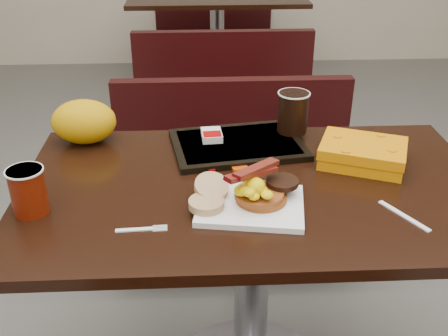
{
  "coord_description": "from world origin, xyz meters",
  "views": [
    {
      "loc": [
        -0.14,
        -1.16,
        1.43
      ],
      "look_at": [
        -0.08,
        0.0,
        0.8
      ],
      "focal_mm": 42.35,
      "sensor_mm": 36.0,
      "label": 1
    }
  ],
  "objects_px": {
    "platter": "(251,205)",
    "coffee_cup_far": "(293,112)",
    "tray": "(238,145)",
    "bench_far_s": "(222,83)",
    "table_far": "(217,48)",
    "pancake_stack": "(261,195)",
    "paper_bag": "(84,122)",
    "clamshell": "(363,153)",
    "bench_far_n": "(214,27)",
    "bench_near_n": "(235,181)",
    "hashbrown_sleeve_left": "(212,135)",
    "coffee_cup_near": "(28,191)",
    "knife": "(404,216)",
    "table_near": "(251,296)",
    "fork": "(134,230)"
  },
  "relations": [
    {
      "from": "platter",
      "to": "coffee_cup_far",
      "type": "relative_size",
      "value": 2.03
    },
    {
      "from": "platter",
      "to": "tray",
      "type": "relative_size",
      "value": 0.67
    },
    {
      "from": "bench_far_s",
      "to": "tray",
      "type": "relative_size",
      "value": 2.68
    },
    {
      "from": "table_far",
      "to": "platter",
      "type": "xyz_separation_m",
      "value": [
        -0.02,
        -2.71,
        0.38
      ]
    },
    {
      "from": "pancake_stack",
      "to": "paper_bag",
      "type": "xyz_separation_m",
      "value": [
        -0.48,
        0.38,
        0.04
      ]
    },
    {
      "from": "table_far",
      "to": "clamshell",
      "type": "relative_size",
      "value": 5.35
    },
    {
      "from": "table_far",
      "to": "bench_far_n",
      "type": "bearing_deg",
      "value": 90.0
    },
    {
      "from": "bench_near_n",
      "to": "platter",
      "type": "height_order",
      "value": "platter"
    },
    {
      "from": "bench_far_n",
      "to": "hashbrown_sleeve_left",
      "type": "height_order",
      "value": "hashbrown_sleeve_left"
    },
    {
      "from": "bench_far_s",
      "to": "coffee_cup_near",
      "type": "bearing_deg",
      "value": -104.98
    },
    {
      "from": "bench_near_n",
      "to": "paper_bag",
      "type": "xyz_separation_m",
      "value": [
        -0.48,
        -0.42,
        0.46
      ]
    },
    {
      "from": "platter",
      "to": "knife",
      "type": "xyz_separation_m",
      "value": [
        0.35,
        -0.05,
        -0.01
      ]
    },
    {
      "from": "tray",
      "to": "table_far",
      "type": "bearing_deg",
      "value": 80.04
    },
    {
      "from": "table_near",
      "to": "tray",
      "type": "distance_m",
      "value": 0.44
    },
    {
      "from": "fork",
      "to": "hashbrown_sleeve_left",
      "type": "height_order",
      "value": "hashbrown_sleeve_left"
    },
    {
      "from": "bench_near_n",
      "to": "paper_bag",
      "type": "bearing_deg",
      "value": -138.47
    },
    {
      "from": "bench_near_n",
      "to": "clamshell",
      "type": "xyz_separation_m",
      "value": [
        0.31,
        -0.6,
        0.42
      ]
    },
    {
      "from": "pancake_stack",
      "to": "coffee_cup_far",
      "type": "height_order",
      "value": "coffee_cup_far"
    },
    {
      "from": "coffee_cup_near",
      "to": "paper_bag",
      "type": "bearing_deg",
      "value": 81.18
    },
    {
      "from": "bench_near_n",
      "to": "platter",
      "type": "distance_m",
      "value": 0.9
    },
    {
      "from": "table_far",
      "to": "pancake_stack",
      "type": "distance_m",
      "value": 2.73
    },
    {
      "from": "knife",
      "to": "hashbrown_sleeve_left",
      "type": "relative_size",
      "value": 1.86
    },
    {
      "from": "tray",
      "to": "hashbrown_sleeve_left",
      "type": "bearing_deg",
      "value": 150.19
    },
    {
      "from": "platter",
      "to": "hashbrown_sleeve_left",
      "type": "relative_size",
      "value": 3.15
    },
    {
      "from": "bench_far_s",
      "to": "knife",
      "type": "bearing_deg",
      "value": -80.88
    },
    {
      "from": "bench_far_n",
      "to": "paper_bag",
      "type": "relative_size",
      "value": 5.32
    },
    {
      "from": "hashbrown_sleeve_left",
      "to": "coffee_cup_near",
      "type": "bearing_deg",
      "value": -145.43
    },
    {
      "from": "table_near",
      "to": "table_far",
      "type": "height_order",
      "value": "same"
    },
    {
      "from": "fork",
      "to": "coffee_cup_far",
      "type": "relative_size",
      "value": 0.94
    },
    {
      "from": "tray",
      "to": "coffee_cup_far",
      "type": "height_order",
      "value": "coffee_cup_far"
    },
    {
      "from": "table_far",
      "to": "hashbrown_sleeve_left",
      "type": "bearing_deg",
      "value": -92.51
    },
    {
      "from": "coffee_cup_near",
      "to": "paper_bag",
      "type": "xyz_separation_m",
      "value": [
        0.06,
        0.38,
        0.01
      ]
    },
    {
      "from": "bench_far_n",
      "to": "coffee_cup_near",
      "type": "distance_m",
      "value": 3.47
    },
    {
      "from": "clamshell",
      "to": "paper_bag",
      "type": "bearing_deg",
      "value": -170.72
    },
    {
      "from": "bench_far_s",
      "to": "pancake_stack",
      "type": "distance_m",
      "value": 2.04
    },
    {
      "from": "bench_far_s",
      "to": "fork",
      "type": "bearing_deg",
      "value": -97.87
    },
    {
      "from": "bench_far_n",
      "to": "table_near",
      "type": "bearing_deg",
      "value": -90.0
    },
    {
      "from": "pancake_stack",
      "to": "coffee_cup_far",
      "type": "distance_m",
      "value": 0.41
    },
    {
      "from": "pancake_stack",
      "to": "knife",
      "type": "height_order",
      "value": "pancake_stack"
    },
    {
      "from": "bench_far_n",
      "to": "fork",
      "type": "height_order",
      "value": "fork"
    },
    {
      "from": "platter",
      "to": "knife",
      "type": "relative_size",
      "value": 1.69
    },
    {
      "from": "knife",
      "to": "paper_bag",
      "type": "xyz_separation_m",
      "value": [
        -0.81,
        0.44,
        0.06
      ]
    },
    {
      "from": "coffee_cup_near",
      "to": "hashbrown_sleeve_left",
      "type": "xyz_separation_m",
      "value": [
        0.43,
        0.35,
        -0.03
      ]
    },
    {
      "from": "bench_far_s",
      "to": "coffee_cup_far",
      "type": "height_order",
      "value": "coffee_cup_far"
    },
    {
      "from": "bench_far_n",
      "to": "paper_bag",
      "type": "distance_m",
      "value": 3.09
    },
    {
      "from": "bench_far_s",
      "to": "bench_far_n",
      "type": "height_order",
      "value": "same"
    },
    {
      "from": "hashbrown_sleeve_left",
      "to": "knife",
      "type": "bearing_deg",
      "value": -47.55
    },
    {
      "from": "knife",
      "to": "coffee_cup_far",
      "type": "relative_size",
      "value": 1.2
    },
    {
      "from": "coffee_cup_far",
      "to": "clamshell",
      "type": "bearing_deg",
      "value": -48.04
    },
    {
      "from": "bench_far_n",
      "to": "pancake_stack",
      "type": "height_order",
      "value": "pancake_stack"
    }
  ]
}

